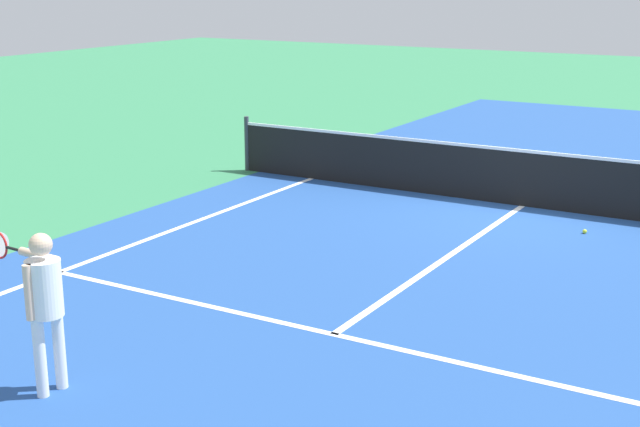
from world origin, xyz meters
The scene contains 8 objects.
ground_plane centered at (0.00, 0.00, 0.00)m, with size 60.00×60.00×0.00m, color #337F51.
court_surface_inbounds centered at (0.00, 0.00, 0.00)m, with size 10.62×24.40×0.00m, color #234C93.
line_sideline_left centered at (-4.11, -5.95, 0.00)m, with size 0.10×11.89×0.01m, color white.
line_service_near centered at (0.00, -6.40, 0.00)m, with size 8.22×0.10×0.01m, color white.
line_center_service centered at (0.00, -3.20, 0.00)m, with size 0.10×6.40×0.01m, color white.
net centered at (0.00, 0.00, 0.49)m, with size 11.27×0.09×1.07m.
player_near centered at (-1.61, -8.90, 0.95)m, with size 1.15×0.57×1.53m.
tennis_ball_near_net centered at (1.32, -1.12, 0.03)m, with size 0.07×0.07×0.07m, color #CCE033.
Camera 1 is at (4.41, -14.21, 3.76)m, focal length 50.29 mm.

